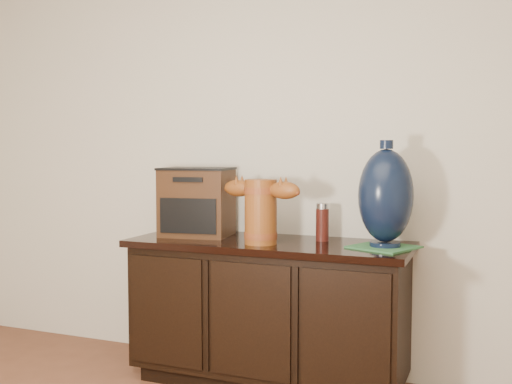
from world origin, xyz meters
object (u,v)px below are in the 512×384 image
at_px(terracotta_vessel, 261,208).
at_px(tv_radio, 197,202).
at_px(spray_can, 322,222).
at_px(sideboard, 269,311).
at_px(lamp_base, 386,196).

xyz_separation_m(terracotta_vessel, tv_radio, (-0.43, 0.15, 0.00)).
bearing_deg(spray_can, tv_radio, -174.85).
height_order(sideboard, terracotta_vessel, terracotta_vessel).
relative_size(terracotta_vessel, lamp_base, 0.90).
height_order(sideboard, tv_radio, tv_radio).
bearing_deg(terracotta_vessel, tv_radio, 175.45).
relative_size(terracotta_vessel, spray_can, 2.35).
xyz_separation_m(sideboard, terracotta_vessel, (-0.00, -0.10, 0.55)).
bearing_deg(tv_radio, sideboard, -13.83).
distance_m(terracotta_vessel, tv_radio, 0.46).
bearing_deg(tv_radio, terracotta_vessel, -26.87).
bearing_deg(spray_can, sideboard, -157.67).
bearing_deg(tv_radio, spray_can, -3.06).
relative_size(tv_radio, spray_can, 2.10).
relative_size(lamp_base, spray_can, 2.60).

